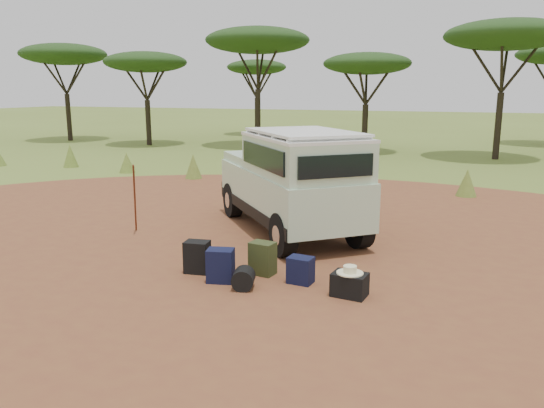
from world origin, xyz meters
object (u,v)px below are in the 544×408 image
(backpack_navy, at_px, (221,266))
(safari_vehicle, at_px, (292,183))
(backpack_black, at_px, (197,257))
(backpack_olive, at_px, (263,258))
(walking_staff, at_px, (135,199))
(duffel_navy, at_px, (301,270))
(hard_case, at_px, (350,285))

(backpack_navy, bearing_deg, safari_vehicle, 75.07)
(backpack_black, height_order, backpack_olive, backpack_olive)
(backpack_navy, bearing_deg, walking_staff, 133.05)
(backpack_navy, xyz_separation_m, duffel_navy, (1.23, 0.41, -0.06))
(walking_staff, bearing_deg, backpack_navy, -70.33)
(backpack_black, distance_m, backpack_olive, 1.12)
(safari_vehicle, bearing_deg, backpack_olive, -32.41)
(backpack_black, distance_m, hard_case, 2.66)
(backpack_olive, xyz_separation_m, hard_case, (1.59, -0.43, -0.10))
(safari_vehicle, distance_m, walking_staff, 3.38)
(walking_staff, relative_size, backpack_navy, 2.99)
(backpack_black, distance_m, duffel_navy, 1.80)
(safari_vehicle, height_order, walking_staff, safari_vehicle)
(backpack_olive, height_order, duffel_navy, backpack_olive)
(backpack_navy, bearing_deg, hard_case, -9.47)
(safari_vehicle, bearing_deg, backpack_navy, -42.50)
(walking_staff, xyz_separation_m, duffel_navy, (4.24, -1.56, -0.56))
(backpack_olive, height_order, hard_case, backpack_olive)
(walking_staff, xyz_separation_m, backpack_black, (2.45, -1.72, -0.50))
(backpack_olive, bearing_deg, hard_case, -5.58)
(walking_staff, height_order, duffel_navy, walking_staff)
(safari_vehicle, distance_m, backpack_black, 3.23)
(duffel_navy, distance_m, hard_case, 0.90)
(walking_staff, distance_m, hard_case, 5.45)
(backpack_black, height_order, backpack_navy, backpack_black)
(backpack_black, bearing_deg, duffel_navy, -3.11)
(backpack_black, bearing_deg, hard_case, -10.24)
(duffel_navy, relative_size, hard_case, 0.85)
(backpack_navy, bearing_deg, backpack_black, 141.86)
(backpack_olive, bearing_deg, safari_vehicle, 108.29)
(backpack_navy, distance_m, backpack_olive, 0.77)
(walking_staff, height_order, hard_case, walking_staff)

